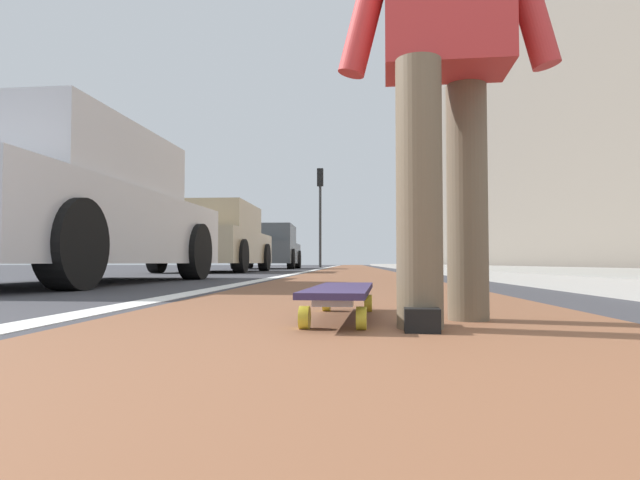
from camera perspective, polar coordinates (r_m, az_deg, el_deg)
ground_plane at (r=10.63m, az=3.50°, el=-3.50°), size 80.00×80.00×0.00m
bike_lane_paint at (r=24.63m, az=3.45°, el=-2.88°), size 56.00×1.82×0.00m
lane_stripe_white at (r=20.66m, az=0.51°, el=-2.97°), size 52.00×0.16×0.01m
sidewalk_curb at (r=18.88m, az=12.78°, el=-2.80°), size 52.00×3.20×0.11m
building_facade at (r=23.78m, az=17.04°, el=9.27°), size 40.00×1.20×9.95m
skateboard at (r=1.92m, az=2.24°, el=-5.58°), size 0.85×0.25×0.11m
skater_person at (r=1.94m, az=13.05°, el=20.06°), size 0.45×0.72×1.64m
parked_car_near at (r=5.81m, az=-25.09°, el=2.97°), size 4.29×2.01×1.49m
parked_car_mid at (r=12.24m, az=-10.90°, el=0.07°), size 4.37×1.95×1.49m
parked_car_far at (r=18.60m, az=-5.45°, el=-0.82°), size 4.30×2.07×1.49m
traffic_light at (r=24.62m, az=0.02°, el=4.31°), size 0.33×0.28×4.49m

